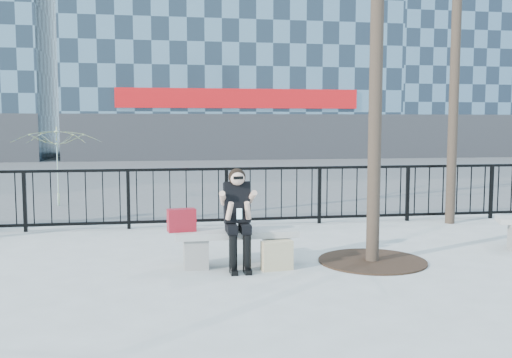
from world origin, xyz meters
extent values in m
plane|color=gray|center=(0.00, 0.00, 0.00)|extent=(120.00, 120.00, 0.00)
cube|color=#474747|center=(0.00, 15.00, 0.00)|extent=(60.00, 23.00, 0.01)
cube|color=black|center=(0.00, 3.00, 1.08)|extent=(14.00, 0.05, 0.05)
cube|color=black|center=(0.00, 3.00, 0.12)|extent=(14.00, 0.05, 0.05)
cube|color=#2D2D30|center=(3.00, 21.96, 1.20)|extent=(18.00, 0.08, 2.40)
cube|color=#A90B0E|center=(3.00, 21.90, 3.20)|extent=(12.60, 0.12, 1.00)
cylinder|color=black|center=(4.50, 2.60, 3.50)|extent=(0.18, 0.18, 7.00)
cylinder|color=black|center=(1.90, -0.10, 0.01)|extent=(1.50, 1.50, 0.02)
cube|color=slate|center=(-0.55, 0.00, 0.20)|extent=(0.32, 0.38, 0.40)
cube|color=slate|center=(0.55, 0.00, 0.20)|extent=(0.32, 0.38, 0.40)
cube|color=gray|center=(0.00, 0.00, 0.45)|extent=(1.65, 0.46, 0.09)
cube|color=maroon|center=(-0.73, 0.02, 0.64)|extent=(0.39, 0.23, 0.30)
cube|color=beige|center=(0.50, -0.32, 0.19)|extent=(0.43, 0.21, 0.39)
imported|color=#FBFB37|center=(-3.37, 6.14, 0.93)|extent=(2.48, 2.51, 1.85)
camera|label=1|loc=(-0.97, -7.54, 1.93)|focal=40.00mm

